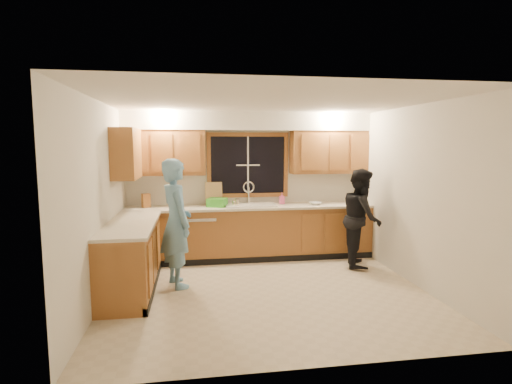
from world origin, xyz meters
TOP-DOWN VIEW (x-y plane):
  - floor at (0.00, 0.00)m, footprint 4.20×4.20m
  - ceiling at (0.00, 0.00)m, footprint 4.20×4.20m
  - wall_back at (0.00, 1.90)m, footprint 4.20×0.00m
  - wall_left at (-2.10, 0.00)m, footprint 0.00×3.80m
  - wall_right at (2.10, 0.00)m, footprint 0.00×3.80m
  - base_cabinets_back at (0.00, 1.60)m, footprint 4.20×0.60m
  - base_cabinets_left at (-1.80, 0.35)m, footprint 0.60×1.90m
  - countertop_back at (0.00, 1.58)m, footprint 4.20×0.63m
  - countertop_left at (-1.79, 0.35)m, footprint 0.63×1.90m
  - upper_cabinets_left at (-1.43, 1.73)m, footprint 1.35×0.33m
  - upper_cabinets_right at (1.43, 1.73)m, footprint 1.35×0.33m
  - upper_cabinets_return at (-1.94, 1.12)m, footprint 0.33×0.90m
  - soffit at (0.00, 1.72)m, footprint 4.20×0.35m
  - window_frame at (0.00, 1.89)m, footprint 1.44×0.03m
  - sink at (0.00, 1.60)m, footprint 0.86×0.52m
  - dishwasher at (-0.85, 1.59)m, footprint 0.60×0.56m
  - stove at (-1.80, -0.22)m, footprint 0.58×0.75m
  - man at (-1.20, 0.42)m, footprint 0.62×0.75m
  - woman at (1.72, 0.92)m, footprint 0.80×0.91m
  - knife_block at (-1.74, 1.67)m, footprint 0.16×0.15m
  - cutting_board at (-0.61, 1.82)m, footprint 0.30×0.12m
  - dish_crate at (-0.57, 1.60)m, footprint 0.38×0.37m
  - soap_bottle at (0.58, 1.72)m, footprint 0.10×0.10m
  - bowl at (1.13, 1.52)m, footprint 0.24×0.24m
  - can_left at (-0.24, 1.51)m, footprint 0.07×0.07m
  - can_right at (-0.29, 1.52)m, footprint 0.06×0.06m

SIDE VIEW (x-z plane):
  - floor at x=0.00m, z-range 0.00..0.00m
  - dishwasher at x=-0.85m, z-range 0.00..0.82m
  - base_cabinets_back at x=0.00m, z-range 0.00..0.88m
  - base_cabinets_left at x=-1.80m, z-range 0.00..0.88m
  - stove at x=-1.80m, z-range 0.00..0.90m
  - woman at x=1.72m, z-range 0.00..1.58m
  - sink at x=0.00m, z-range 0.58..1.15m
  - man at x=-1.20m, z-range 0.00..1.77m
  - countertop_back at x=0.00m, z-range 0.88..0.92m
  - countertop_left at x=-1.79m, z-range 0.88..0.92m
  - bowl at x=1.13m, z-range 0.92..0.97m
  - can_right at x=-0.29m, z-range 0.92..1.03m
  - can_left at x=-0.24m, z-range 0.92..1.05m
  - dish_crate at x=-0.57m, z-range 0.92..1.06m
  - soap_bottle at x=0.58m, z-range 0.92..1.12m
  - knife_block at x=-1.74m, z-range 0.92..1.15m
  - cutting_board at x=-0.61m, z-range 0.92..1.31m
  - wall_back at x=0.00m, z-range -0.85..3.35m
  - wall_left at x=-2.10m, z-range -0.65..3.15m
  - wall_right at x=2.10m, z-range -0.65..3.15m
  - window_frame at x=0.00m, z-range 1.03..2.17m
  - upper_cabinets_left at x=-1.43m, z-range 1.45..2.20m
  - upper_cabinets_right at x=1.43m, z-range 1.45..2.20m
  - upper_cabinets_return at x=-1.94m, z-range 1.45..2.20m
  - soffit at x=0.00m, z-range 2.20..2.50m
  - ceiling at x=0.00m, z-range 2.50..2.50m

